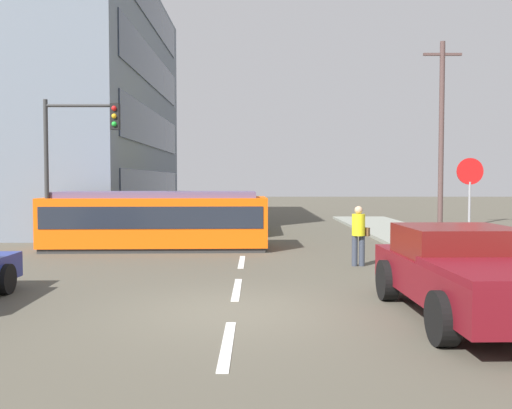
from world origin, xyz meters
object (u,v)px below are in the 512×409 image
object	(u,v)px
streetcar_tram	(157,219)
traffic_light_mast	(75,147)
parked_sedan_mid	(123,222)
pedestrian_crossing	(359,232)
utility_pole_mid	(441,133)
city_bus	(227,211)
pickup_truck_parked	(468,272)
stop_sign	(470,187)

from	to	relation	value
streetcar_tram	traffic_light_mast	world-z (taller)	traffic_light_mast
parked_sedan_mid	traffic_light_mast	distance (m)	5.94
pedestrian_crossing	parked_sedan_mid	world-z (taller)	pedestrian_crossing
utility_pole_mid	city_bus	bearing A→B (deg)	-173.25
pickup_truck_parked	stop_sign	bearing A→B (deg)	68.49
stop_sign	traffic_light_mast	distance (m)	12.17
city_bus	traffic_light_mast	bearing A→B (deg)	-122.66
pickup_truck_parked	parked_sedan_mid	world-z (taller)	pickup_truck_parked
traffic_light_mast	pedestrian_crossing	bearing A→B (deg)	-16.40
streetcar_tram	utility_pole_mid	xyz separation A→B (m)	(12.20, 6.98, 3.60)
parked_sedan_mid	utility_pole_mid	size ratio (longest dim) A/B	0.51
pickup_truck_parked	utility_pole_mid	xyz separation A→B (m)	(5.12, 16.54, 3.84)
pickup_truck_parked	parked_sedan_mid	xyz separation A→B (m)	(-9.22, 13.52, -0.17)
utility_pole_mid	streetcar_tram	bearing A→B (deg)	-150.22
pickup_truck_parked	traffic_light_mast	size ratio (longest dim) A/B	1.01
city_bus	pedestrian_crossing	bearing A→B (deg)	-66.49
parked_sedan_mid	traffic_light_mast	world-z (taller)	traffic_light_mast
utility_pole_mid	pickup_truck_parked	bearing A→B (deg)	-107.19
pickup_truck_parked	parked_sedan_mid	distance (m)	16.37
city_bus	parked_sedan_mid	size ratio (longest dim) A/B	1.20
streetcar_tram	traffic_light_mast	xyz separation A→B (m)	(-2.39, -1.24, 2.44)
pedestrian_crossing	parked_sedan_mid	bearing A→B (deg)	137.38
pedestrian_crossing	streetcar_tram	bearing A→B (deg)	148.89
parked_sedan_mid	traffic_light_mast	bearing A→B (deg)	-92.74
city_bus	utility_pole_mid	bearing A→B (deg)	6.75
streetcar_tram	city_bus	world-z (taller)	streetcar_tram
pickup_truck_parked	traffic_light_mast	bearing A→B (deg)	138.72
pedestrian_crossing	pickup_truck_parked	xyz separation A→B (m)	(0.79, -5.76, -0.15)
pickup_truck_parked	stop_sign	world-z (taller)	stop_sign
streetcar_tram	traffic_light_mast	bearing A→B (deg)	-152.49
parked_sedan_mid	traffic_light_mast	xyz separation A→B (m)	(-0.25, -5.21, 2.85)
stop_sign	utility_pole_mid	size ratio (longest dim) A/B	0.32
city_bus	pedestrian_crossing	xyz separation A→B (m)	(4.17, -9.59, -0.06)
pedestrian_crossing	stop_sign	world-z (taller)	stop_sign
city_bus	pickup_truck_parked	distance (m)	16.13
city_bus	stop_sign	world-z (taller)	stop_sign
utility_pole_mid	pedestrian_crossing	bearing A→B (deg)	-118.73
pickup_truck_parked	stop_sign	distance (m)	6.84
city_bus	parked_sedan_mid	world-z (taller)	city_bus
city_bus	parked_sedan_mid	xyz separation A→B (m)	(-4.26, -1.83, -0.38)
parked_sedan_mid	utility_pole_mid	xyz separation A→B (m)	(14.34, 3.02, 4.01)
streetcar_tram	stop_sign	xyz separation A→B (m)	(9.54, -3.33, 1.16)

